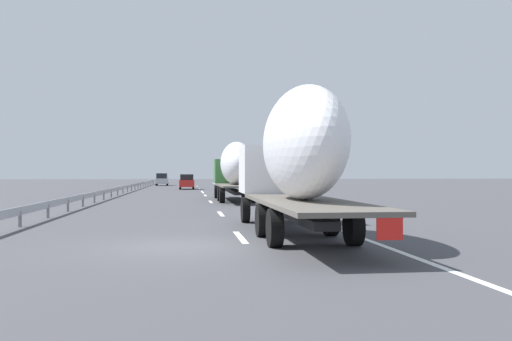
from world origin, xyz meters
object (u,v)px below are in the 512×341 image
object	(u,v)px
car_red_compact	(187,182)
road_sign	(246,170)
truck_trailing	(295,156)
car_silver_hatch	(162,180)
truck_lead	(235,168)

from	to	relation	value
car_red_compact	road_sign	size ratio (longest dim) A/B	1.36
truck_trailing	car_silver_hatch	bearing A→B (deg)	5.95
truck_lead	road_sign	size ratio (longest dim) A/B	3.76
car_red_compact	car_silver_hatch	bearing A→B (deg)	11.11
truck_trailing	road_sign	world-z (taller)	truck_trailing
car_silver_hatch	car_red_compact	bearing A→B (deg)	-168.89
truck_lead	truck_trailing	xyz separation A→B (m)	(-21.88, 0.00, 0.18)
car_red_compact	road_sign	distance (m)	10.34
truck_lead	truck_trailing	world-z (taller)	truck_trailing
car_silver_hatch	road_sign	size ratio (longest dim) A/B	1.29
truck_lead	car_silver_hatch	size ratio (longest dim) A/B	2.92
truck_lead	road_sign	bearing A→B (deg)	-8.42
truck_trailing	car_silver_hatch	size ratio (longest dim) A/B	3.13
truck_trailing	car_silver_hatch	distance (m)	71.17
truck_lead	car_red_compact	size ratio (longest dim) A/B	2.76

